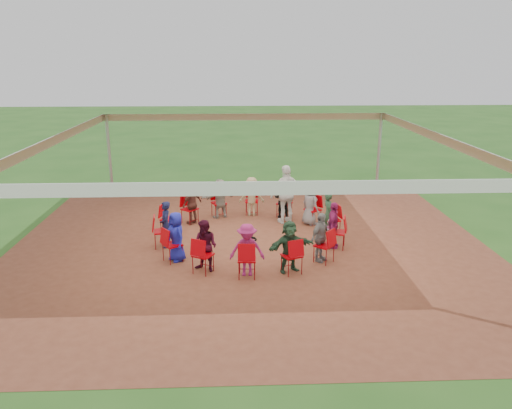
{
  "coord_description": "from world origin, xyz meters",
  "views": [
    {
      "loc": [
        -0.38,
        -13.24,
        5.01
      ],
      "look_at": [
        0.19,
        0.3,
        0.97
      ],
      "focal_mm": 35.0,
      "sensor_mm": 36.0,
      "label": 1
    }
  ],
  "objects_px": {
    "chair_4": "(252,201)",
    "person_seated_9": "(205,246)",
    "person_seated_6": "(192,204)",
    "person_seated_1": "(328,214)",
    "person_seated_2": "(310,204)",
    "person_seated_3": "(283,199)",
    "chair_7": "(169,219)",
    "chair_1": "(332,220)",
    "person_seated_8": "(176,236)",
    "chair_5": "(219,203)",
    "chair_12": "(292,256)",
    "standing_person": "(287,194)",
    "laptop": "(327,226)",
    "chair_10": "(203,255)",
    "chair_2": "(313,210)",
    "person_seated_4": "(252,196)",
    "cable_coil": "(251,239)",
    "person_seated_11": "(289,246)",
    "person_seated_5": "(220,198)",
    "chair_9": "(172,245)",
    "chair_0": "(337,232)",
    "person_seated_12": "(320,237)",
    "chair_6": "(190,209)",
    "person_seated_7": "(166,224)",
    "chair_11": "(247,259)",
    "chair_13": "(324,246)",
    "chair_8": "(161,232)",
    "person_seated_0": "(333,225)",
    "chair_3": "(284,203)"
  },
  "relations": [
    {
      "from": "chair_9",
      "to": "person_seated_5",
      "type": "distance_m",
      "value": 3.73
    },
    {
      "from": "chair_4",
      "to": "chair_5",
      "type": "relative_size",
      "value": 1.0
    },
    {
      "from": "chair_3",
      "to": "person_seated_2",
      "type": "relative_size",
      "value": 0.7
    },
    {
      "from": "chair_1",
      "to": "chair_6",
      "type": "relative_size",
      "value": 1.0
    },
    {
      "from": "chair_5",
      "to": "chair_2",
      "type": "bearing_deg",
      "value": 141.43
    },
    {
      "from": "chair_4",
      "to": "chair_10",
      "type": "xyz_separation_m",
      "value": [
        -1.32,
        -4.58,
        0.0
      ]
    },
    {
      "from": "chair_1",
      "to": "person_seated_6",
      "type": "xyz_separation_m",
      "value": [
        -4.14,
        1.14,
        0.19
      ]
    },
    {
      "from": "person_seated_8",
      "to": "chair_9",
      "type": "bearing_deg",
      "value": -90.0
    },
    {
      "from": "chair_0",
      "to": "chair_4",
      "type": "xyz_separation_m",
      "value": [
        -2.21,
        3.12,
        0.0
      ]
    },
    {
      "from": "chair_0",
      "to": "person_seated_3",
      "type": "distance_m",
      "value": 2.98
    },
    {
      "from": "person_seated_12",
      "to": "chair_11",
      "type": "bearing_deg",
      "value": 157.28
    },
    {
      "from": "chair_7",
      "to": "person_seated_9",
      "type": "bearing_deg",
      "value": 40.38
    },
    {
      "from": "person_seated_3",
      "to": "person_seated_7",
      "type": "height_order",
      "value": "same"
    },
    {
      "from": "chair_11",
      "to": "person_seated_7",
      "type": "bearing_deg",
      "value": 139.62
    },
    {
      "from": "person_seated_2",
      "to": "person_seated_3",
      "type": "relative_size",
      "value": 1.0
    },
    {
      "from": "person_seated_1",
      "to": "chair_0",
      "type": "bearing_deg",
      "value": 173.44
    },
    {
      "from": "person_seated_4",
      "to": "cable_coil",
      "type": "distance_m",
      "value": 2.37
    },
    {
      "from": "chair_6",
      "to": "chair_12",
      "type": "height_order",
      "value": "same"
    },
    {
      "from": "standing_person",
      "to": "person_seated_6",
      "type": "bearing_deg",
      "value": -21.13
    },
    {
      "from": "chair_0",
      "to": "chair_8",
      "type": "distance_m",
      "value": 4.76
    },
    {
      "from": "person_seated_8",
      "to": "person_seated_11",
      "type": "bearing_deg",
      "value": 38.57
    },
    {
      "from": "person_seated_1",
      "to": "person_seated_8",
      "type": "xyz_separation_m",
      "value": [
        -4.19,
        -1.73,
        0.0
      ]
    },
    {
      "from": "chair_7",
      "to": "person_seated_2",
      "type": "relative_size",
      "value": 0.7
    },
    {
      "from": "chair_0",
      "to": "chair_1",
      "type": "distance_m",
      "value": 1.09
    },
    {
      "from": "chair_4",
      "to": "chair_10",
      "type": "distance_m",
      "value": 4.76
    },
    {
      "from": "chair_8",
      "to": "person_seated_1",
      "type": "bearing_deg",
      "value": 90.0
    },
    {
      "from": "person_seated_3",
      "to": "person_seated_8",
      "type": "height_order",
      "value": "same"
    },
    {
      "from": "person_seated_7",
      "to": "chair_5",
      "type": "bearing_deg",
      "value": 143.24
    },
    {
      "from": "chair_7",
      "to": "person_seated_4",
      "type": "xyz_separation_m",
      "value": [
        2.48,
        1.64,
        0.19
      ]
    },
    {
      "from": "chair_0",
      "to": "person_seated_2",
      "type": "bearing_deg",
      "value": 28.71
    },
    {
      "from": "chair_13",
      "to": "person_seated_1",
      "type": "xyz_separation_m",
      "value": [
        0.47,
        2.02,
        0.19
      ]
    },
    {
      "from": "person_seated_5",
      "to": "standing_person",
      "type": "xyz_separation_m",
      "value": [
        2.07,
        -0.61,
        0.28
      ]
    },
    {
      "from": "chair_1",
      "to": "person_seated_8",
      "type": "xyz_separation_m",
      "value": [
        -4.3,
        -1.75,
        0.19
      ]
    },
    {
      "from": "chair_4",
      "to": "person_seated_9",
      "type": "relative_size",
      "value": 0.7
    },
    {
      "from": "chair_5",
      "to": "person_seated_12",
      "type": "xyz_separation_m",
      "value": [
        2.66,
        -3.81,
        0.19
      ]
    },
    {
      "from": "chair_5",
      "to": "chair_12",
      "type": "distance_m",
      "value": 4.89
    },
    {
      "from": "chair_2",
      "to": "person_seated_9",
      "type": "xyz_separation_m",
      "value": [
        -3.12,
        -3.44,
        0.19
      ]
    },
    {
      "from": "chair_4",
      "to": "standing_person",
      "type": "relative_size",
      "value": 0.49
    },
    {
      "from": "chair_8",
      "to": "chair_12",
      "type": "xyz_separation_m",
      "value": [
        3.34,
        -1.85,
        0.0
      ]
    },
    {
      "from": "standing_person",
      "to": "laptop",
      "type": "distance_m",
      "value": 2.34
    },
    {
      "from": "chair_2",
      "to": "laptop",
      "type": "xyz_separation_m",
      "value": [
        0.08,
        -2.01,
        0.16
      ]
    },
    {
      "from": "chair_12",
      "to": "person_seated_6",
      "type": "bearing_deg",
      "value": 102.53
    },
    {
      "from": "chair_7",
      "to": "person_seated_4",
      "type": "bearing_deg",
      "value": 139.62
    },
    {
      "from": "person_seated_8",
      "to": "chair_3",
      "type": "bearing_deg",
      "value": 103.19
    },
    {
      "from": "person_seated_11",
      "to": "person_seated_4",
      "type": "bearing_deg",
      "value": 77.14
    },
    {
      "from": "person_seated_0",
      "to": "person_seated_5",
      "type": "relative_size",
      "value": 1.0
    },
    {
      "from": "chair_13",
      "to": "person_seated_7",
      "type": "xyz_separation_m",
      "value": [
        -4.11,
        1.24,
        0.19
      ]
    },
    {
      "from": "person_seated_6",
      "to": "person_seated_1",
      "type": "bearing_deg",
      "value": 115.71
    },
    {
      "from": "chair_6",
      "to": "chair_7",
      "type": "xyz_separation_m",
      "value": [
        -0.53,
        -0.95,
        0.0
      ]
    },
    {
      "from": "chair_13",
      "to": "person_seated_0",
      "type": "xyz_separation_m",
      "value": [
        0.41,
        0.98,
        0.19
      ]
    }
  ]
}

